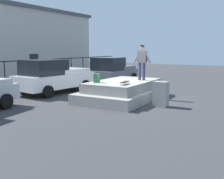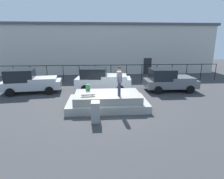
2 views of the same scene
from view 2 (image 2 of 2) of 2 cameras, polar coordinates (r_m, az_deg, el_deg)
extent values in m
plane|color=#38383A|center=(11.75, -1.42, -5.84)|extent=(60.00, 60.00, 0.00)
cube|color=#9E9B93|center=(11.97, -1.41, -4.25)|extent=(4.95, 2.94, 0.47)
cube|color=gray|center=(11.83, -1.43, -2.16)|extent=(4.06, 2.41, 0.44)
cylinder|color=#2D334C|center=(11.18, 2.09, 0.28)|extent=(0.14, 0.14, 0.85)
cylinder|color=#2D334C|center=(10.97, 2.29, 0.00)|extent=(0.14, 0.14, 0.85)
cube|color=#595960|center=(10.92, 2.23, 3.86)|extent=(0.27, 0.48, 0.61)
cylinder|color=#595960|center=(11.19, 1.98, 4.02)|extent=(0.11, 0.37, 0.59)
cylinder|color=#595960|center=(10.65, 2.48, 3.47)|extent=(0.11, 0.37, 0.59)
sphere|color=tan|center=(10.84, 2.25, 6.17)|extent=(0.22, 0.22, 0.22)
cylinder|color=black|center=(10.83, 2.25, 6.70)|extent=(0.22, 0.22, 0.05)
cube|color=black|center=(11.11, -7.30, -1.63)|extent=(0.83, 0.32, 0.02)
cylinder|color=silver|center=(11.21, -8.68, -1.96)|extent=(0.06, 0.04, 0.06)
cylinder|color=silver|center=(11.02, -8.60, -2.26)|extent=(0.06, 0.04, 0.06)
cylinder|color=silver|center=(11.25, -6.01, -1.81)|extent=(0.06, 0.04, 0.06)
cylinder|color=silver|center=(11.06, -5.88, -2.09)|extent=(0.06, 0.04, 0.06)
cube|color=#33723F|center=(12.46, -7.35, 0.63)|extent=(0.29, 0.22, 0.42)
cube|color=#B7B7BC|center=(16.51, -23.15, 1.34)|extent=(4.76, 2.28, 0.66)
cube|color=black|center=(16.55, -26.14, 3.86)|extent=(2.24, 1.85, 0.92)
cube|color=#B7B7BC|center=(16.25, -20.15, 3.06)|extent=(2.24, 1.90, 0.24)
cylinder|color=black|center=(17.78, -26.94, 0.72)|extent=(0.66, 0.29, 0.64)
cylinder|color=black|center=(16.11, -28.61, -0.79)|extent=(0.66, 0.29, 0.64)
cylinder|color=black|center=(17.20, -17.82, 1.20)|extent=(0.66, 0.29, 0.64)
cylinder|color=black|center=(15.47, -18.54, -0.32)|extent=(0.66, 0.29, 0.64)
cube|color=white|center=(15.98, -2.64, 2.28)|extent=(4.78, 2.41, 0.75)
cube|color=black|center=(15.91, -5.58, 5.05)|extent=(2.25, 1.99, 0.82)
cube|color=white|center=(15.84, 0.66, 4.00)|extent=(2.25, 2.05, 0.24)
cylinder|color=black|center=(17.18, -7.13, 1.78)|extent=(0.66, 0.29, 0.64)
cylinder|color=black|center=(15.29, -8.24, 0.13)|extent=(0.66, 0.29, 0.64)
cylinder|color=black|center=(16.98, 2.43, 1.73)|extent=(0.66, 0.29, 0.64)
cylinder|color=black|center=(15.06, 2.51, 0.05)|extent=(0.66, 0.29, 0.64)
cube|color=slate|center=(16.55, 17.21, 1.86)|extent=(4.24, 2.00, 0.63)
cube|color=black|center=(16.15, 14.96, 4.49)|extent=(1.91, 1.83, 0.89)
cube|color=slate|center=(16.79, 20.02, 3.33)|extent=(1.91, 1.89, 0.24)
cylinder|color=black|center=(17.13, 11.83, 1.54)|extent=(0.64, 0.22, 0.64)
cylinder|color=black|center=(15.25, 13.88, -0.18)|extent=(0.64, 0.22, 0.64)
cylinder|color=black|center=(18.03, 19.88, 1.62)|extent=(0.64, 0.22, 0.64)
cylinder|color=black|center=(16.26, 22.71, 0.00)|extent=(0.64, 0.22, 0.64)
cube|color=gray|center=(9.81, -5.00, -6.73)|extent=(0.46, 0.61, 1.08)
cylinder|color=black|center=(20.93, -27.61, 4.07)|extent=(0.06, 0.06, 1.74)
cylinder|color=black|center=(20.36, -23.46, 4.28)|extent=(0.06, 0.06, 1.74)
cylinder|color=black|center=(19.89, -19.09, 4.47)|extent=(0.06, 0.06, 1.74)
cylinder|color=black|center=(19.55, -14.54, 4.64)|extent=(0.06, 0.06, 1.74)
cylinder|color=black|center=(19.33, -9.85, 4.78)|extent=(0.06, 0.06, 1.74)
cylinder|color=black|center=(19.24, -5.09, 4.89)|extent=(0.06, 0.06, 1.74)
cylinder|color=black|center=(19.29, -0.31, 4.98)|extent=(0.06, 0.06, 1.74)
cylinder|color=black|center=(19.47, 4.41, 5.02)|extent=(0.06, 0.06, 1.74)
cylinder|color=black|center=(19.77, 9.02, 5.03)|extent=(0.06, 0.06, 1.74)
cylinder|color=black|center=(20.20, 13.45, 5.01)|extent=(0.06, 0.06, 1.74)
cylinder|color=black|center=(20.74, 17.68, 4.97)|extent=(0.06, 0.06, 1.74)
cylinder|color=black|center=(21.39, 21.67, 4.90)|extent=(0.06, 0.06, 1.74)
cylinder|color=black|center=(22.14, 25.41, 4.82)|extent=(0.06, 0.06, 1.74)
cylinder|color=black|center=(22.97, 28.89, 4.72)|extent=(0.06, 0.06, 1.74)
cube|color=black|center=(19.13, -2.73, 7.40)|extent=(24.00, 0.04, 0.06)
cube|color=beige|center=(26.63, -3.27, 12.11)|extent=(28.53, 6.80, 5.89)
cube|color=#4C4C51|center=(26.67, -3.38, 18.76)|extent=(29.11, 7.13, 0.30)
cube|color=#262628|center=(24.22, 10.70, 7.01)|extent=(1.00, 0.06, 2.00)
camera|label=1|loc=(12.42, -67.95, -2.13)|focal=43.40mm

